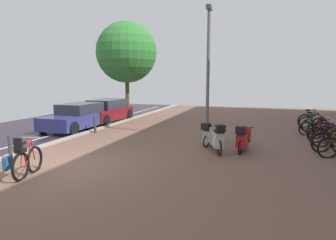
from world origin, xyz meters
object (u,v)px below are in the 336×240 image
(bicycle_rack_07, at_px, (313,123))
(scooter_far, at_px, (217,139))
(bollard_far, at_px, (95,125))
(lamp_post, at_px, (208,65))
(bicycle_rack_05, at_px, (313,128))
(parked_car_near, at_px, (79,117))
(bicycle_rack_04, at_px, (323,131))
(bicycle_rack_06, at_px, (316,126))
(scooter_mid, at_px, (242,139))
(bicycle_foreground, at_px, (25,161))
(bicycle_rack_03, at_px, (323,135))
(bicycle_rack_08, at_px, (310,121))
(bicycle_rack_01, at_px, (331,142))
(bollard_near, at_px, (10,148))
(parked_car_far, at_px, (106,111))
(scooter_near, at_px, (211,134))
(street_tree, at_px, (127,53))
(bicycle_rack_02, at_px, (330,138))

(bicycle_rack_07, xyz_separation_m, scooter_far, (-3.93, -5.91, 0.14))
(bollard_far, bearing_deg, lamp_post, 10.97)
(bicycle_rack_05, relative_size, parked_car_near, 0.30)
(bicycle_rack_04, xyz_separation_m, scooter_far, (-3.93, -3.57, 0.14))
(bicycle_rack_06, height_order, bicycle_rack_07, bicycle_rack_07)
(bicycle_rack_05, bearing_deg, scooter_mid, -125.62)
(bicycle_foreground, xyz_separation_m, bicycle_rack_03, (8.20, 6.75, -0.07))
(bicycle_rack_03, distance_m, bicycle_rack_08, 3.89)
(bicycle_rack_01, height_order, parked_car_near, parked_car_near)
(bicycle_rack_06, relative_size, bicycle_rack_07, 0.93)
(bicycle_rack_01, xyz_separation_m, bollard_near, (-9.72, -4.15, 0.03))
(bicycle_rack_07, bearing_deg, bicycle_rack_08, 89.48)
(lamp_post, bearing_deg, bollard_near, -131.36)
(bicycle_rack_08, distance_m, parked_car_near, 12.01)
(lamp_post, bearing_deg, bicycle_rack_07, 32.03)
(scooter_mid, bearing_deg, scooter_far, -155.58)
(lamp_post, bearing_deg, bicycle_rack_04, 7.90)
(bicycle_rack_03, xyz_separation_m, bicycle_rack_08, (0.14, 3.89, 0.03))
(bicycle_rack_07, xyz_separation_m, bollard_far, (-9.92, -3.99, 0.05))
(parked_car_far, bearing_deg, scooter_mid, -31.26)
(bicycle_rack_01, xyz_separation_m, bollard_far, (-9.72, 0.68, 0.03))
(bicycle_rack_05, bearing_deg, bicycle_rack_03, -85.21)
(scooter_far, bearing_deg, bollard_far, 162.24)
(bicycle_rack_01, xyz_separation_m, scooter_mid, (-2.91, -0.87, 0.09))
(lamp_post, bearing_deg, scooter_far, -73.46)
(lamp_post, bearing_deg, scooter_near, -75.64)
(scooter_far, distance_m, bollard_far, 6.29)
(bicycle_rack_03, distance_m, bicycle_rack_04, 0.79)
(street_tree, bearing_deg, bicycle_rack_04, -17.68)
(bicycle_rack_04, relative_size, scooter_near, 0.83)
(bicycle_rack_06, relative_size, parked_car_near, 0.31)
(scooter_far, relative_size, bollard_near, 2.15)
(bicycle_rack_06, bearing_deg, bicycle_rack_05, -107.66)
(lamp_post, height_order, bollard_far, lamp_post)
(bicycle_rack_04, height_order, bicycle_rack_06, bicycle_rack_04)
(bicycle_foreground, xyz_separation_m, scooter_far, (4.40, 3.95, 0.08))
(bicycle_rack_06, xyz_separation_m, street_tree, (-10.62, 1.83, 3.83))
(parked_car_near, bearing_deg, lamp_post, 2.37)
(parked_car_far, bearing_deg, bicycle_rack_02, -16.36)
(parked_car_near, bearing_deg, scooter_mid, -15.48)
(bicycle_rack_02, bearing_deg, scooter_near, -166.86)
(bicycle_rack_05, distance_m, lamp_post, 5.52)
(bicycle_rack_07, bearing_deg, bollard_near, -138.36)
(bicycle_rack_05, relative_size, bollard_far, 1.59)
(bicycle_rack_04, distance_m, bicycle_rack_05, 0.82)
(bicycle_rack_01, xyz_separation_m, scooter_near, (-4.11, -0.22, 0.06))
(street_tree, bearing_deg, scooter_far, -46.10)
(bicycle_rack_01, height_order, bicycle_rack_08, bicycle_rack_08)
(bicycle_rack_08, bearing_deg, parked_car_far, -172.96)
(parked_car_far, height_order, street_tree, street_tree)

